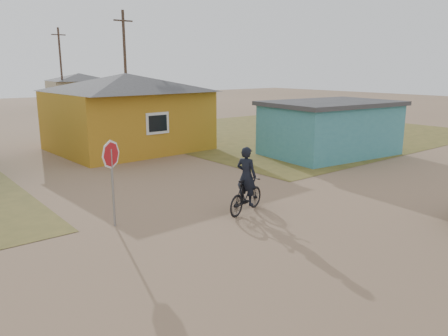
{
  "coord_description": "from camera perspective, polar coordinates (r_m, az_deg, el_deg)",
  "views": [
    {
      "loc": [
        -7.77,
        -6.69,
        4.17
      ],
      "look_at": [
        0.04,
        3.0,
        1.3
      ],
      "focal_mm": 35.0,
      "sensor_mm": 36.0,
      "label": 1
    }
  ],
  "objects": [
    {
      "name": "utility_pole_near",
      "position": [
        32.04,
        -12.75,
        12.61
      ],
      "size": [
        1.4,
        0.2,
        8.0
      ],
      "color": "#433128",
      "rests_on": "ground"
    },
    {
      "name": "stop_sign",
      "position": [
        11.76,
        -14.5,
        0.63
      ],
      "size": [
        0.76,
        0.16,
        2.35
      ],
      "color": "gray",
      "rests_on": "ground"
    },
    {
      "name": "house_beige_east",
      "position": [
        50.01,
        -18.3,
        9.69
      ],
      "size": [
        6.95,
        6.05,
        3.6
      ],
      "color": "tan",
      "rests_on": "ground"
    },
    {
      "name": "ground",
      "position": [
        11.07,
        9.76,
        -9.35
      ],
      "size": [
        120.0,
        120.0,
        0.0
      ],
      "primitive_type": "plane",
      "color": "#8A6B50"
    },
    {
      "name": "grass_ne",
      "position": [
        29.64,
        8.93,
        4.75
      ],
      "size": [
        20.0,
        18.0,
        0.0
      ],
      "primitive_type": "cube",
      "color": "brown",
      "rests_on": "ground"
    },
    {
      "name": "house_yellow",
      "position": [
        23.19,
        -12.53,
        7.32
      ],
      "size": [
        7.72,
        6.76,
        3.9
      ],
      "color": "#B47B1B",
      "rests_on": "ground"
    },
    {
      "name": "utility_pole_far",
      "position": [
        47.22,
        -20.5,
        12.14
      ],
      "size": [
        1.4,
        0.2,
        8.0
      ],
      "color": "#433128",
      "rests_on": "ground"
    },
    {
      "name": "shed_turquoise",
      "position": [
        21.92,
        13.68,
        5.12
      ],
      "size": [
        6.71,
        4.93,
        2.6
      ],
      "color": "teal",
      "rests_on": "ground"
    },
    {
      "name": "cyclist",
      "position": [
        12.74,
        2.92,
        -2.75
      ],
      "size": [
        1.81,
        0.99,
        1.97
      ],
      "color": "black",
      "rests_on": "ground"
    }
  ]
}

